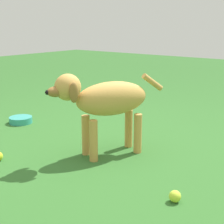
% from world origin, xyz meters
% --- Properties ---
extents(ground, '(14.00, 14.00, 0.00)m').
position_xyz_m(ground, '(0.00, 0.00, 0.00)').
color(ground, '#2D6026').
extents(dog, '(0.84, 0.47, 0.62)m').
position_xyz_m(dog, '(-0.05, -0.04, 0.41)').
color(dog, '#C69347').
rests_on(dog, ground).
extents(tennis_ball_1, '(0.07, 0.07, 0.07)m').
position_xyz_m(tennis_ball_1, '(-0.35, -0.77, 0.03)').
color(tennis_ball_1, '#C2DD3A').
rests_on(tennis_ball_1, ground).
extents(water_bowl, '(0.22, 0.22, 0.06)m').
position_xyz_m(water_bowl, '(0.08, 1.12, 0.03)').
color(water_bowl, teal).
rests_on(water_bowl, ground).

